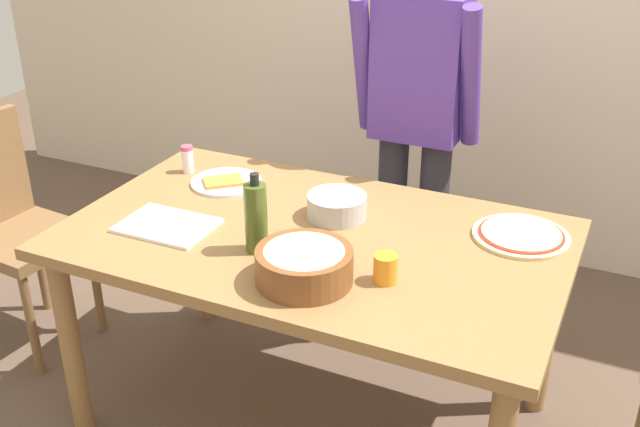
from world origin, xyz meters
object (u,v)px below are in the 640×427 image
person_cook (417,115)px  cup_orange (385,268)px  chair_wooden_left (10,221)px  salt_shaker (188,159)px  dining_table (314,258)px  plate_with_slice (226,182)px  pizza_raw_on_board (521,235)px  olive_oil_bottle (256,217)px  mixing_bowl_steel (337,206)px  popcorn_bowl (304,262)px  cutting_board_white (167,226)px

person_cook → cup_orange: bearing=-76.5°
chair_wooden_left → salt_shaker: bearing=23.1°
dining_table → plate_with_slice: (-0.46, 0.22, 0.10)m
person_cook → chair_wooden_left: bearing=-150.8°
pizza_raw_on_board → olive_oil_bottle: olive_oil_bottle is taller
mixing_bowl_steel → salt_shaker: (-0.67, 0.11, 0.01)m
plate_with_slice → salt_shaker: 0.20m
popcorn_bowl → cutting_board_white: popcorn_bowl is taller
chair_wooden_left → olive_oil_bottle: 1.26m
salt_shaker → cup_orange: bearing=-24.4°
olive_oil_bottle → cutting_board_white: 0.36m
plate_with_slice → cutting_board_white: plate_with_slice is taller
person_cook → plate_with_slice: bearing=-135.6°
pizza_raw_on_board → olive_oil_bottle: size_ratio=1.20×
plate_with_slice → cup_orange: bearing=-27.2°
person_cook → cutting_board_white: bearing=-120.6°
chair_wooden_left → cup_orange: chair_wooden_left is taller
cup_orange → mixing_bowl_steel: bearing=132.3°
popcorn_bowl → person_cook: bearing=90.8°
person_cook → plate_with_slice: size_ratio=6.23×
dining_table → plate_with_slice: size_ratio=6.15×
person_cook → pizza_raw_on_board: person_cook is taller
plate_with_slice → cup_orange: size_ratio=3.06×
person_cook → cup_orange: person_cook is taller
dining_table → cup_orange: (0.31, -0.18, 0.13)m
plate_with_slice → cutting_board_white: 0.38m
chair_wooden_left → cutting_board_white: (0.87, -0.13, 0.23)m
mixing_bowl_steel → olive_oil_bottle: 0.35m
dining_table → cup_orange: size_ratio=18.82×
person_cook → plate_with_slice: person_cook is taller
popcorn_bowl → mixing_bowl_steel: (-0.08, 0.42, -0.02)m
person_cook → olive_oil_bottle: size_ratio=6.33×
dining_table → olive_oil_bottle: bearing=-123.1°
dining_table → chair_wooden_left: 1.33m
person_cook → salt_shaker: (-0.74, -0.50, -0.13)m
mixing_bowl_steel → cup_orange: cup_orange is taller
salt_shaker → cutting_board_white: size_ratio=0.35×
chair_wooden_left → cutting_board_white: chair_wooden_left is taller
mixing_bowl_steel → dining_table: bearing=-97.7°
olive_oil_bottle → cutting_board_white: size_ratio=0.85×
popcorn_bowl → plate_with_slice: bearing=138.7°
pizza_raw_on_board → plate_with_slice: size_ratio=1.18×
mixing_bowl_steel → cup_orange: 0.43m
pizza_raw_on_board → plate_with_slice: 1.07m
olive_oil_bottle → plate_with_slice: bearing=132.0°
person_cook → chair_wooden_left: person_cook is taller
pizza_raw_on_board → cutting_board_white: pizza_raw_on_board is taller
plate_with_slice → mixing_bowl_steel: size_ratio=1.30×
pizza_raw_on_board → mixing_bowl_steel: 0.60m
pizza_raw_on_board → olive_oil_bottle: bearing=-149.6°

